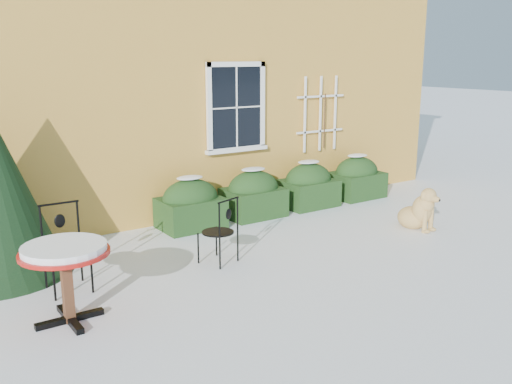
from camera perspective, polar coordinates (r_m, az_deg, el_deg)
ground at (r=8.05m, az=4.05°, el=-7.62°), size 80.00×80.00×0.00m
house at (r=13.70m, az=-14.77°, el=14.40°), size 12.40×8.40×6.40m
hedge_row at (r=10.83m, az=2.59°, el=0.17°), size 4.95×0.80×0.91m
bistro_table at (r=6.57m, az=-18.57°, el=-6.27°), size 0.97×0.97×0.90m
patio_chair_near at (r=8.10m, az=-3.61°, el=-3.87°), size 0.55×0.54×0.96m
patio_chair_far at (r=7.55m, az=-18.52°, el=-5.33°), size 0.53×0.53×1.10m
dog at (r=10.08m, az=15.99°, el=-1.90°), size 0.53×0.87×0.77m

